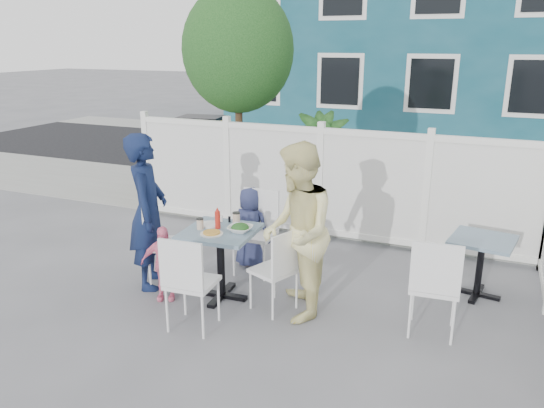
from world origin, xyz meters
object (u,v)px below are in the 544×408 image
at_px(spare_table, 482,252).
at_px(chair_right, 279,265).
at_px(chair_back, 258,225).
at_px(boy, 250,227).
at_px(toddler, 164,263).
at_px(chair_left, 161,236).
at_px(utility_cabinet, 202,155).
at_px(woman, 297,232).
at_px(chair_near, 188,277).
at_px(main_table, 220,245).
at_px(man, 148,211).

distance_m(spare_table, chair_right, 2.25).
relative_size(chair_back, boy, 0.99).
bearing_deg(toddler, boy, 44.63).
bearing_deg(chair_back, chair_left, 40.73).
relative_size(utility_cabinet, spare_table, 1.83).
xyz_separation_m(woman, boy, (-0.96, 0.95, -0.39)).
height_order(chair_left, chair_right, chair_left).
relative_size(chair_left, boy, 0.99).
height_order(chair_right, chair_near, chair_near).
distance_m(chair_back, woman, 1.23).
bearing_deg(spare_table, utility_cabinet, 152.27).
relative_size(spare_table, chair_near, 0.75).
distance_m(chair_right, toddler, 1.28).
distance_m(main_table, man, 0.94).
bearing_deg(woman, utility_cabinet, -162.06).
height_order(main_table, spare_table, main_table).
height_order(chair_right, woman, woman).
bearing_deg(chair_right, utility_cabinet, 61.89).
distance_m(spare_table, chair_left, 3.59).
distance_m(chair_left, man, 0.33).
xyz_separation_m(main_table, spare_table, (2.61, 1.14, -0.09)).
relative_size(chair_left, man, 0.56).
height_order(chair_right, toddler, chair_right).
height_order(chair_back, boy, boy).
relative_size(main_table, chair_left, 0.79).
bearing_deg(chair_left, main_table, 65.26).
height_order(main_table, man, man).
relative_size(chair_back, woman, 0.56).
distance_m(utility_cabinet, toddler, 4.47).
distance_m(main_table, spare_table, 2.85).
xyz_separation_m(spare_table, woman, (-1.72, -1.18, 0.38)).
xyz_separation_m(chair_back, woman, (0.83, -0.86, 0.31)).
distance_m(chair_left, chair_back, 1.17).
bearing_deg(main_table, chair_back, 85.41).
relative_size(main_table, chair_back, 0.78).
distance_m(man, boy, 1.31).
height_order(main_table, chair_near, chair_near).
distance_m(main_table, chair_near, 0.76).
bearing_deg(chair_left, chair_back, 110.56).
distance_m(utility_cabinet, chair_left, 4.07).
xyz_separation_m(spare_table, chair_back, (-2.54, -0.32, 0.06)).
bearing_deg(main_table, chair_right, -4.36).
bearing_deg(man, utility_cabinet, -3.25).
bearing_deg(boy, chair_back, 152.90).
height_order(chair_near, man, man).
height_order(chair_left, toddler, chair_left).
xyz_separation_m(chair_near, boy, (-0.13, 1.67, -0.06)).
height_order(boy, toddler, boy).
bearing_deg(utility_cabinet, chair_right, -59.54).
distance_m(main_table, chair_right, 0.71).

